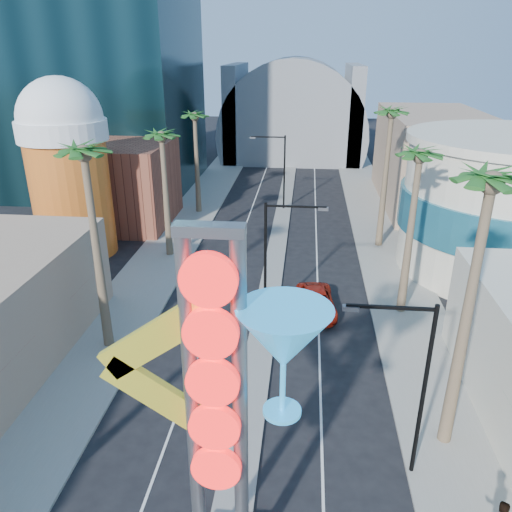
# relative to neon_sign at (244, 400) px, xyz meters

# --- Properties ---
(sidewalk_west) EXTENTS (5.00, 100.00, 0.15)m
(sidewalk_west) POSITION_rel_neon_sign_xyz_m (-10.32, 32.04, -7.23)
(sidewalk_west) COLOR gray
(sidewalk_west) RESTS_ON ground
(sidewalk_east) EXTENTS (5.00, 100.00, 0.15)m
(sidewalk_east) POSITION_rel_neon_sign_xyz_m (8.68, 32.04, -7.23)
(sidewalk_east) COLOR gray
(sidewalk_east) RESTS_ON ground
(median) EXTENTS (1.60, 84.00, 0.15)m
(median) POSITION_rel_neon_sign_xyz_m (-0.82, 35.04, -7.23)
(median) COLOR gray
(median) RESTS_ON ground
(brick_filler_west) EXTENTS (10.00, 10.00, 8.00)m
(brick_filler_west) POSITION_rel_neon_sign_xyz_m (-16.82, 35.04, -3.31)
(brick_filler_west) COLOR brown
(brick_filler_west) RESTS_ON ground
(filler_east) EXTENTS (10.00, 20.00, 10.00)m
(filler_east) POSITION_rel_neon_sign_xyz_m (15.18, 45.04, -2.31)
(filler_east) COLOR tan
(filler_east) RESTS_ON ground
(beer_mug) EXTENTS (7.00, 7.00, 14.50)m
(beer_mug) POSITION_rel_neon_sign_xyz_m (-17.82, 27.04, 0.54)
(beer_mug) COLOR orange
(beer_mug) RESTS_ON ground
(turquoise_building) EXTENTS (16.60, 16.60, 10.60)m
(turquoise_building) POSITION_rel_neon_sign_xyz_m (17.18, 27.04, -2.06)
(turquoise_building) COLOR beige
(turquoise_building) RESTS_ON ground
(canopy) EXTENTS (22.00, 16.00, 22.00)m
(canopy) POSITION_rel_neon_sign_xyz_m (-0.82, 69.04, -3.00)
(canopy) COLOR slate
(canopy) RESTS_ON ground
(neon_sign) EXTENTS (6.53, 2.60, 12.55)m
(neon_sign) POSITION_rel_neon_sign_xyz_m (0.00, 0.00, 0.00)
(neon_sign) COLOR gray
(neon_sign) RESTS_ON ground
(streetlight_0) EXTENTS (3.79, 0.25, 8.00)m
(streetlight_0) POSITION_rel_neon_sign_xyz_m (-0.27, 17.04, -2.43)
(streetlight_0) COLOR black
(streetlight_0) RESTS_ON ground
(streetlight_1) EXTENTS (3.79, 0.25, 8.00)m
(streetlight_1) POSITION_rel_neon_sign_xyz_m (-1.36, 41.04, -2.43)
(streetlight_1) COLOR black
(streetlight_1) RESTS_ON ground
(streetlight_2) EXTENTS (3.45, 0.25, 8.00)m
(streetlight_2) POSITION_rel_neon_sign_xyz_m (5.91, 5.04, -2.47)
(streetlight_2) COLOR black
(streetlight_2) RESTS_ON ground
(palm_1) EXTENTS (2.40, 2.40, 12.70)m
(palm_1) POSITION_rel_neon_sign_xyz_m (-9.82, 13.04, 3.52)
(palm_1) COLOR brown
(palm_1) RESTS_ON ground
(palm_2) EXTENTS (2.40, 2.40, 11.20)m
(palm_2) POSITION_rel_neon_sign_xyz_m (-9.82, 27.04, 2.17)
(palm_2) COLOR brown
(palm_2) RESTS_ON ground
(palm_3) EXTENTS (2.40, 2.40, 11.20)m
(palm_3) POSITION_rel_neon_sign_xyz_m (-9.82, 39.04, 2.17)
(palm_3) COLOR brown
(palm_3) RESTS_ON ground
(palm_5) EXTENTS (2.40, 2.40, 13.20)m
(palm_5) POSITION_rel_neon_sign_xyz_m (8.18, 7.04, 3.96)
(palm_5) COLOR brown
(palm_5) RESTS_ON ground
(palm_6) EXTENTS (2.40, 2.40, 11.70)m
(palm_6) POSITION_rel_neon_sign_xyz_m (8.18, 19.04, 2.62)
(palm_6) COLOR brown
(palm_6) RESTS_ON ground
(palm_7) EXTENTS (2.40, 2.40, 12.70)m
(palm_7) POSITION_rel_neon_sign_xyz_m (8.18, 31.04, 3.52)
(palm_7) COLOR brown
(palm_7) RESTS_ON ground
(red_pickup) EXTENTS (2.90, 5.43, 1.45)m
(red_pickup) POSITION_rel_neon_sign_xyz_m (2.50, 18.47, -6.58)
(red_pickup) COLOR #B01D0D
(red_pickup) RESTS_ON ground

